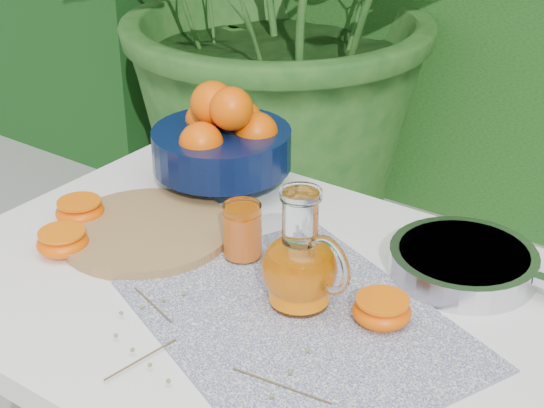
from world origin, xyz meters
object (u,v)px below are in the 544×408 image
Objects in this scene: cutting_board at (146,231)px; juice_pitcher at (301,266)px; white_table at (264,333)px; saute_pan at (465,262)px; fruit_bowl at (223,140)px.

juice_pitcher is (0.31, -0.02, 0.06)m from cutting_board.
saute_pan is at bearing 42.52° from white_table.
white_table is 2.58× the size of saute_pan.
saute_pan is at bearing 53.34° from juice_pitcher.
cutting_board is at bearing 177.05° from white_table.
juice_pitcher is (0.33, -0.24, -0.03)m from fruit_bowl.
cutting_board is 1.59× the size of juice_pitcher.
fruit_bowl reaches higher than saute_pan.
cutting_board is at bearing 176.74° from juice_pitcher.
juice_pitcher reaches higher than saute_pan.
white_table is at bearing -137.48° from saute_pan.
white_table is 0.16m from juice_pitcher.
juice_pitcher reaches higher than cutting_board.
fruit_bowl is at bearing 93.86° from cutting_board.
fruit_bowl is (-0.26, 0.23, 0.17)m from white_table.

